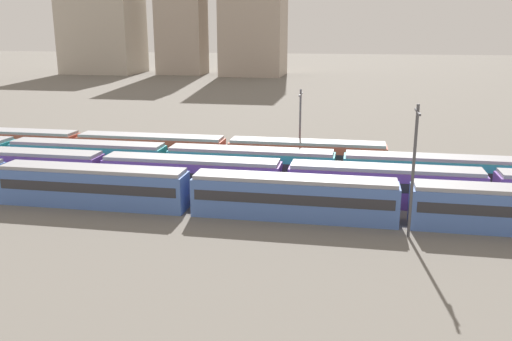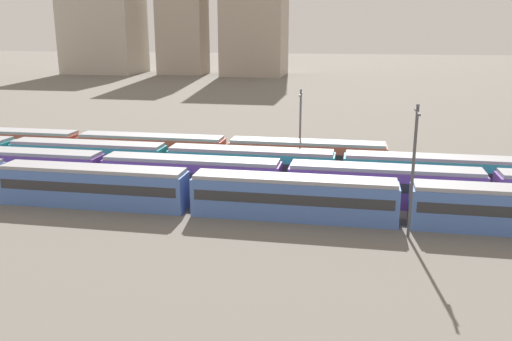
{
  "view_description": "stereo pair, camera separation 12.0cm",
  "coord_description": "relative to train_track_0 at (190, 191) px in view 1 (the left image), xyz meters",
  "views": [
    {
      "loc": [
        44.65,
        -45.1,
        16.32
      ],
      "look_at": [
        34.89,
        7.8,
        2.04
      ],
      "focal_mm": 37.96,
      "sensor_mm": 36.0,
      "label": 1
    },
    {
      "loc": [
        44.76,
        -45.08,
        16.32
      ],
      "look_at": [
        34.89,
        7.8,
        2.04
      ],
      "focal_mm": 37.96,
      "sensor_mm": 36.0,
      "label": 2
    }
  ],
  "objects": [
    {
      "name": "distant_building_0",
      "position": [
        -77.13,
        143.94,
        17.18
      ],
      "size": [
        26.23,
        20.56,
        38.16
      ],
      "primitive_type": "cube",
      "color": "#B2A899",
      "rests_on": "ground_plane"
    },
    {
      "name": "train_track_2",
      "position": [
        -5.88,
        10.4,
        0.0
      ],
      "size": [
        74.7,
        3.06,
        3.75
      ],
      "color": "teal",
      "rests_on": "ground_plane"
    },
    {
      "name": "train_track_3",
      "position": [
        -9.75,
        15.6,
        -0.0
      ],
      "size": [
        55.8,
        3.06,
        3.75
      ],
      "color": "#BC4C38",
      "rests_on": "ground_plane"
    },
    {
      "name": "catenary_pole_1",
      "position": [
        8.01,
        18.6,
        3.27
      ],
      "size": [
        0.24,
        3.2,
        9.28
      ],
      "color": "#4C4C51",
      "rests_on": "ground_plane"
    },
    {
      "name": "catenary_pole_2",
      "position": [
        19.08,
        -2.83,
        4.01
      ],
      "size": [
        0.24,
        3.2,
        10.71
      ],
      "color": "#4C4C51",
      "rests_on": "ground_plane"
    },
    {
      "name": "train_track_0",
      "position": [
        0.0,
        0.0,
        0.0
      ],
      "size": [
        74.7,
        3.06,
        3.75
      ],
      "color": "#4C70BC",
      "rests_on": "ground_plane"
    },
    {
      "name": "train_track_1",
      "position": [
        -1.46,
        5.2,
        0.0
      ],
      "size": [
        93.6,
        3.06,
        3.75
      ],
      "color": "#6B429E",
      "rests_on": "ground_plane"
    }
  ]
}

